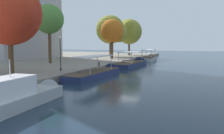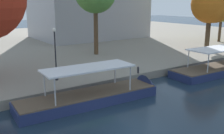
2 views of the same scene
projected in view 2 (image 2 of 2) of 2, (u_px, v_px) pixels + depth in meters
ground_plane at (126, 128)px, 16.42m from camera, size 220.00×220.00×0.00m
dock_promenade at (2, 47)px, 44.07m from camera, size 120.00×55.00×0.79m
tour_boat_2 at (101, 97)px, 20.91m from camera, size 12.61×3.27×3.98m
tour_boat_3 at (223, 70)px, 29.62m from camera, size 12.95×3.74×4.18m
mooring_bollard_0 at (138, 70)px, 26.03m from camera, size 0.24×0.24×0.68m
lamp_post at (55, 53)px, 23.16m from camera, size 0.33×0.33×4.74m
tree_1 at (211, 6)px, 37.05m from camera, size 5.43×5.45×9.38m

